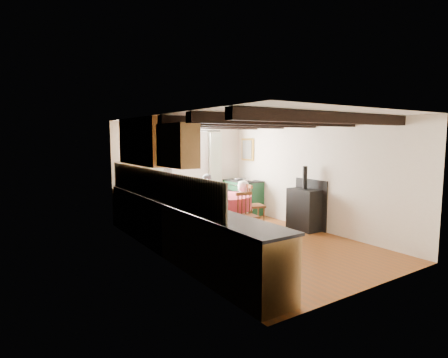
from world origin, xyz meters
TOP-DOWN VIEW (x-y plane):
  - floor at (0.00, 0.00)m, footprint 3.60×5.50m
  - ceiling at (0.00, 0.00)m, footprint 3.60×5.50m
  - wall_back at (0.00, 2.75)m, footprint 3.60×0.00m
  - wall_front at (0.00, -2.75)m, footprint 3.60×0.00m
  - wall_left at (-1.80, 0.00)m, footprint 0.00×5.50m
  - wall_right at (1.80, 0.00)m, footprint 0.00×5.50m
  - beam_a at (0.00, -2.00)m, footprint 3.60×0.16m
  - beam_b at (0.00, -1.00)m, footprint 3.60×0.16m
  - beam_c at (0.00, 0.00)m, footprint 3.60×0.16m
  - beam_d at (0.00, 1.00)m, footprint 3.60×0.16m
  - beam_e at (0.00, 2.00)m, footprint 3.60×0.16m
  - splash_left at (-1.78, 0.30)m, footprint 0.02×4.50m
  - splash_back at (-1.00, 2.73)m, footprint 1.40×0.02m
  - base_cabinet_left at (-1.50, 0.00)m, footprint 0.60×5.30m
  - base_cabinet_back at (-1.05, 2.45)m, footprint 1.30×0.60m
  - worktop_left at (-1.48, 0.00)m, footprint 0.64×5.30m
  - worktop_back at (-1.05, 2.43)m, footprint 1.30×0.64m
  - wall_cabinet_glass at (-1.63, 1.20)m, footprint 0.34×1.80m
  - wall_cabinet_solid at (-1.63, -0.30)m, footprint 0.34×0.90m
  - window_frame at (0.10, 2.73)m, footprint 1.34×0.03m
  - window_pane at (0.10, 2.74)m, footprint 1.20×0.01m
  - curtain_left at (-0.75, 2.65)m, footprint 0.35×0.10m
  - curtain_right at (0.95, 2.65)m, footprint 0.35×0.10m
  - curtain_rod at (0.10, 2.65)m, footprint 2.00×0.03m
  - wall_picture at (1.77, 2.30)m, footprint 0.04×0.50m
  - wall_plate at (1.05, 2.72)m, footprint 0.30×0.02m
  - rug at (0.16, 1.05)m, footprint 1.98×1.54m
  - dining_table at (0.16, 1.05)m, footprint 1.24×1.24m
  - chair_near at (0.21, 0.24)m, footprint 0.44×0.46m
  - chair_left at (-0.59, 1.11)m, footprint 0.53×0.52m
  - chair_right at (1.00, 0.99)m, footprint 0.52×0.51m
  - aga_range at (1.47, 2.09)m, footprint 0.65×1.00m
  - cast_iron_stove at (1.58, -0.01)m, footprint 0.42×0.70m
  - child_far at (0.11, 1.72)m, footprint 0.46×0.34m
  - child_right at (0.82, 1.22)m, footprint 0.41×0.55m
  - bowl_a at (-0.16, 0.76)m, footprint 0.30×0.30m
  - bowl_b at (0.11, 1.02)m, footprint 0.27×0.27m
  - cup at (0.07, 1.26)m, footprint 0.13×0.13m
  - canister_tall at (-1.31, 2.46)m, footprint 0.15×0.15m
  - canister_wide at (-0.97, 2.44)m, footprint 0.19×0.19m

SIDE VIEW (x-z plane):
  - floor at x=0.00m, z-range 0.00..0.00m
  - rug at x=0.16m, z-range 0.00..0.01m
  - dining_table at x=0.16m, z-range 0.00..0.75m
  - base_cabinet_left at x=-1.50m, z-range 0.00..0.88m
  - base_cabinet_back at x=-1.05m, z-range 0.00..0.88m
  - chair_near at x=0.21m, z-range 0.00..0.90m
  - aga_range at x=1.47m, z-range 0.00..0.92m
  - chair_right at x=1.00m, z-range 0.00..0.95m
  - chair_left at x=-0.59m, z-range 0.00..1.00m
  - child_right at x=0.82m, z-range 0.00..1.02m
  - child_far at x=0.11m, z-range 0.00..1.18m
  - cast_iron_stove at x=1.58m, z-range 0.00..1.41m
  - bowl_a at x=-0.16m, z-range 0.75..0.80m
  - bowl_b at x=0.11m, z-range 0.75..0.82m
  - cup at x=0.07m, z-range 0.75..0.84m
  - worktop_left at x=-1.48m, z-range 0.88..0.92m
  - worktop_back at x=-1.05m, z-range 0.88..0.92m
  - canister_wide at x=-0.97m, z-range 0.92..1.13m
  - canister_tall at x=-1.31m, z-range 0.92..1.17m
  - curtain_left at x=-0.75m, z-range 0.05..2.15m
  - curtain_right at x=0.95m, z-range 0.05..2.15m
  - wall_back at x=0.00m, z-range 0.00..2.40m
  - wall_front at x=0.00m, z-range 0.00..2.40m
  - wall_left at x=-1.80m, z-range 0.00..2.40m
  - wall_right at x=1.80m, z-range 0.00..2.40m
  - splash_left at x=-1.78m, z-range 0.92..1.48m
  - splash_back at x=-1.00m, z-range 0.92..1.48m
  - window_frame at x=0.10m, z-range 0.83..2.37m
  - window_pane at x=0.10m, z-range 0.90..2.30m
  - wall_picture at x=1.77m, z-range 1.40..2.00m
  - wall_plate at x=1.05m, z-range 1.55..1.85m
  - wall_cabinet_solid at x=-1.63m, z-range 1.55..2.25m
  - wall_cabinet_glass at x=-1.63m, z-range 1.50..2.40m
  - curtain_rod at x=0.10m, z-range 2.19..2.22m
  - beam_a at x=0.00m, z-range 2.23..2.39m
  - beam_b at x=0.00m, z-range 2.23..2.39m
  - beam_c at x=0.00m, z-range 2.23..2.39m
  - beam_d at x=0.00m, z-range 2.23..2.39m
  - beam_e at x=0.00m, z-range 2.23..2.39m
  - ceiling at x=0.00m, z-range 2.40..2.40m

